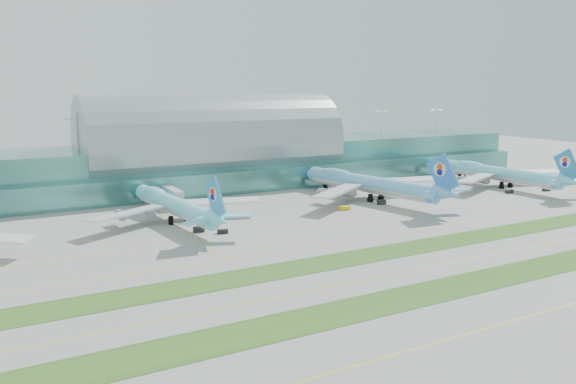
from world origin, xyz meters
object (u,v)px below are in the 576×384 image
airliner_d (499,173)px  airliner_c (367,183)px  airliner_b (173,204)px  terminal (213,156)px

airliner_d → airliner_c: bearing=174.3°
airliner_b → airliner_c: size_ratio=0.88×
airliner_c → airliner_d: 73.06m
terminal → airliner_b: size_ratio=4.69×
terminal → airliner_b: 72.62m
airliner_b → airliner_c: (82.91, -0.77, 0.87)m
airliner_b → airliner_c: 82.92m
airliner_b → airliner_d: (155.82, -5.47, 0.38)m
terminal → airliner_d: 134.97m
airliner_d → airliner_b: bearing=176.0°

